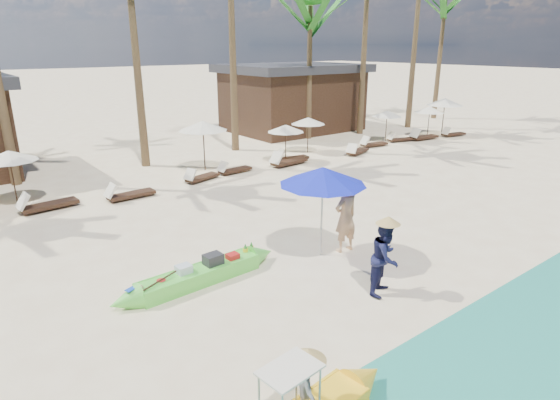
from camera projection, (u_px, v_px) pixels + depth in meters
ground at (300, 299)px, 10.62m from camera, size 240.00×240.00×0.00m
green_canoe at (200, 274)px, 11.32m from camera, size 4.98×0.77×0.63m
tourist at (346, 217)px, 12.84m from camera, size 0.76×0.53×2.01m
vendor_green at (385, 257)px, 10.67m from camera, size 1.06×0.95×1.77m
vendor_yellow at (307, 385)px, 6.94m from camera, size 0.56×0.75×1.03m
blue_umbrella at (323, 176)px, 12.17m from camera, size 2.32×2.32×2.49m
resort_parasol_5 at (9, 156)px, 16.51m from camera, size 1.91×1.91×1.96m
lounger_5_left at (45, 204)px, 16.26m from camera, size 2.00×0.76×0.66m
resort_parasol_6 at (203, 126)px, 20.96m from camera, size 2.21×2.21×2.27m
lounger_6_left at (128, 194)px, 17.46m from camera, size 1.84×0.61×0.62m
lounger_6_right at (200, 177)px, 19.79m from camera, size 1.73×0.93×0.56m
resort_parasol_7 at (286, 128)px, 22.59m from camera, size 1.79×1.79×1.84m
lounger_7_left at (233, 169)px, 20.98m from camera, size 1.66×0.59×0.55m
lounger_7_right at (290, 157)px, 23.15m from camera, size 1.77×0.80×0.58m
resort_parasol_8 at (308, 121)px, 24.62m from camera, size 1.82×1.82×1.88m
lounger_8_left at (287, 161)px, 22.31m from camera, size 2.03×0.75×0.68m
resort_parasol_9 at (387, 114)px, 27.51m from camera, size 1.77×1.77×1.83m
lounger_9_left at (357, 151)px, 24.60m from camera, size 1.82×1.04×0.59m
lounger_9_right at (373, 143)px, 26.45m from camera, size 1.75×0.77×0.57m
resort_parasol_10 at (430, 110)px, 28.88m from camera, size 1.83×1.83×1.88m
lounger_10_left at (399, 139)px, 27.84m from camera, size 1.69×0.93×0.55m
lounger_10_right at (423, 136)px, 28.35m from camera, size 2.01×0.85×0.66m
resort_parasol_11 at (445, 102)px, 29.27m from camera, size 2.27×2.27×2.34m
lounger_11_left at (453, 133)px, 29.45m from camera, size 1.72×0.83×0.56m
palm_6 at (310, 16)px, 26.74m from camera, size 2.08×2.08×8.51m
palm_9 at (445, 8)px, 34.39m from camera, size 2.08×2.08×9.82m
pavilion_east at (292, 97)px, 31.19m from camera, size 8.80×6.60×4.30m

